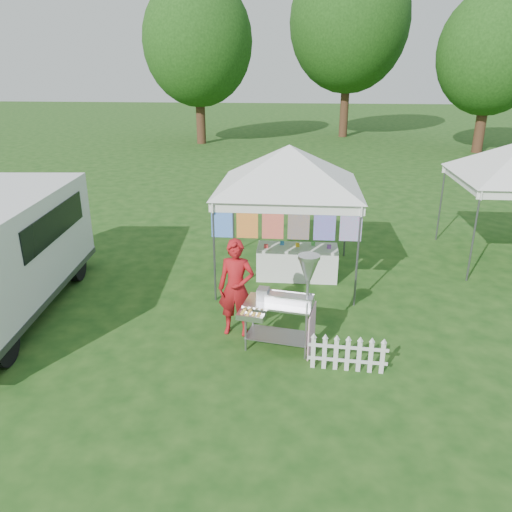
# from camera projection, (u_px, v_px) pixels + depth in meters

# --- Properties ---
(ground) EXTENTS (120.00, 120.00, 0.00)m
(ground) POSITION_uv_depth(u_px,v_px,m) (279.00, 357.00, 8.32)
(ground) COLOR #173F12
(ground) RESTS_ON ground
(canopy_main) EXTENTS (4.24, 4.24, 3.45)m
(canopy_main) POSITION_uv_depth(u_px,v_px,m) (289.00, 145.00, 10.50)
(canopy_main) COLOR #59595E
(canopy_main) RESTS_ON ground
(tree_left) EXTENTS (6.40, 6.40, 9.53)m
(tree_left) POSITION_uv_depth(u_px,v_px,m) (198.00, 42.00, 29.06)
(tree_left) COLOR #3C2016
(tree_left) RESTS_ON ground
(tree_mid) EXTENTS (7.60, 7.60, 11.52)m
(tree_mid) POSITION_uv_depth(u_px,v_px,m) (350.00, 22.00, 31.55)
(tree_mid) COLOR #3C2016
(tree_mid) RESTS_ON ground
(tree_right) EXTENTS (5.60, 5.60, 8.42)m
(tree_right) POSITION_uv_depth(u_px,v_px,m) (492.00, 53.00, 26.07)
(tree_right) COLOR #3C2016
(tree_right) RESTS_ON ground
(donut_cart) EXTENTS (1.35, 0.84, 1.74)m
(donut_cart) POSITION_uv_depth(u_px,v_px,m) (290.00, 295.00, 8.20)
(donut_cart) COLOR gray
(donut_cart) RESTS_ON ground
(vendor) EXTENTS (0.68, 0.47, 1.78)m
(vendor) POSITION_uv_depth(u_px,v_px,m) (236.00, 288.00, 8.79)
(vendor) COLOR maroon
(vendor) RESTS_ON ground
(picket_fence) EXTENTS (1.26, 0.10, 0.56)m
(picket_fence) POSITION_uv_depth(u_px,v_px,m) (347.00, 355.00, 7.87)
(picket_fence) COLOR silver
(picket_fence) RESTS_ON ground
(display_table) EXTENTS (1.80, 0.70, 0.75)m
(display_table) POSITION_uv_depth(u_px,v_px,m) (297.00, 262.00, 11.33)
(display_table) COLOR white
(display_table) RESTS_ON ground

